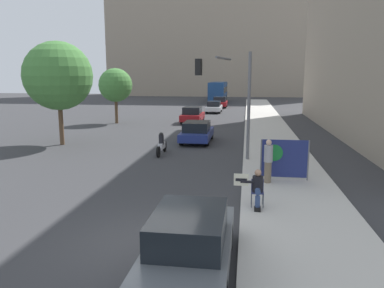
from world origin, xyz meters
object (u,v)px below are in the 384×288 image
Objects in this scene: traffic_light_pole at (229,87)px; jogger_on_sidewalk at (268,161)px; street_tree_midblock at (115,85)px; street_tree_near_curb at (58,76)px; motorcycle_on_road at (161,145)px; car_on_road_distant at (214,107)px; city_bus_on_road at (218,91)px; car_on_road_midblock at (193,115)px; car_on_road_far_lane at (220,102)px; protest_banner at (284,159)px; car_on_road_nearest at (197,132)px; parked_car_curbside at (190,243)px; seated_protester at (257,187)px.

jogger_on_sidewalk is at bearing -67.82° from traffic_light_pole.
jogger_on_sidewalk is at bearing -55.27° from street_tree_midblock.
street_tree_near_curb is 11.09m from street_tree_midblock.
street_tree_near_curb reaches higher than motorcycle_on_road.
jogger_on_sidewalk is 30.54m from car_on_road_distant.
motorcycle_on_road is at bearing -89.79° from city_bus_on_road.
car_on_road_midblock is 17.55m from car_on_road_far_lane.
protest_banner is 22.57m from street_tree_midblock.
traffic_light_pole reaches higher than car_on_road_distant.
car_on_road_nearest is 39.12m from city_bus_on_road.
city_bus_on_road is at bearing 90.21° from motorcycle_on_road.
car_on_road_distant is 0.67× the size of street_tree_near_curb.
street_tree_near_curb is at bearing -88.45° from street_tree_midblock.
motorcycle_on_road is (-1.44, -4.16, -0.16)m from car_on_road_nearest.
street_tree_midblock is at bearing 126.91° from protest_banner.
street_tree_midblock is at bearing 112.81° from parked_car_curbside.
city_bus_on_road is at bearing 92.34° from car_on_road_nearest.
car_on_road_midblock is 0.84× the size of street_tree_midblock.
motorcycle_on_road is 0.34× the size of street_tree_near_curb.
street_tree_midblock reaches higher than parked_car_curbside.
parked_car_curbside is 0.66× the size of street_tree_near_curb.
street_tree_midblock reaches higher than city_bus_on_road.
street_tree_near_curb is at bearing 153.78° from seated_protester.
street_tree_midblock reaches higher than motorcycle_on_road.
traffic_light_pole is (-1.80, 4.43, 2.73)m from jogger_on_sidewalk.
city_bus_on_road is (-5.71, 48.62, 0.86)m from jogger_on_sidewalk.
jogger_on_sidewalk is 20.86m from car_on_road_midblock.
traffic_light_pole is 1.27× the size of car_on_road_midblock.
motorcycle_on_road is at bearing -60.98° from street_tree_midblock.
parked_car_curbside is 55.87m from city_bus_on_road.
seated_protester is at bearing 117.87° from jogger_on_sidewalk.
traffic_light_pole is 33.33m from car_on_road_far_lane.
protest_banner reaches higher than car_on_road_midblock.
protest_banner is 10.19m from car_on_road_nearest.
car_on_road_midblock reaches higher than motorcycle_on_road.
city_bus_on_road is at bearing 76.73° from street_tree_midblock.
jogger_on_sidewalk is 7.41m from parked_car_curbside.
street_tree_midblock is (-8.70, 8.93, 2.80)m from car_on_road_nearest.
protest_banner is 0.45× the size of parked_car_curbside.
car_on_road_far_lane is (-4.59, 37.50, -0.28)m from jogger_on_sidewalk.
street_tree_near_curb is at bearing 164.37° from traffic_light_pole.
car_on_road_far_lane is at bearing 98.09° from protest_banner.
jogger_on_sidewalk reaches higher than car_on_road_midblock.
parked_car_curbside is 0.97× the size of car_on_road_far_lane.
car_on_road_midblock is (-5.41, 22.89, -0.07)m from seated_protester.
protest_banner is at bearing -27.56° from street_tree_near_curb.
motorcycle_on_road is 15.26m from street_tree_midblock.
traffic_light_pole is at bearing -75.21° from car_on_road_midblock.
traffic_light_pole is 26.09m from car_on_road_distant.
street_tree_near_curb is at bearing -99.38° from city_bus_on_road.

